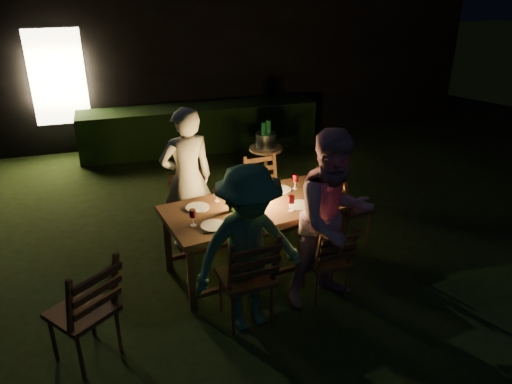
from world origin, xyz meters
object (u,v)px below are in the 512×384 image
object	(u,v)px
dining_table	(253,212)
side_table	(266,152)
chair_far_left	(192,225)
chair_spare	(87,328)
chair_end	(345,219)
bottle_bucket_a	(264,138)
chair_near_right	(326,272)
person_opp_right	(333,220)
lantern	(255,190)
bottle_bucket_b	(268,136)
chair_far_right	(266,207)
chair_near_left	(247,292)
person_opp_left	(249,250)
ice_bucket	(266,140)
bottle_table	(232,199)
person_house_side	(187,179)

from	to	relation	value
dining_table	side_table	bearing A→B (deg)	58.83
chair_far_left	chair_spare	bearing A→B (deg)	51.92
chair_end	chair_spare	world-z (taller)	same
dining_table	bottle_bucket_a	distance (m)	2.11
chair_near_right	person_opp_right	size ratio (longest dim) A/B	0.50
chair_end	lantern	size ratio (longest dim) A/B	3.08
dining_table	bottle_bucket_b	size ratio (longest dim) A/B	6.30
chair_far_left	chair_far_right	xyz separation A→B (m)	(0.98, 0.18, 0.01)
chair_near_left	person_opp_left	world-z (taller)	person_opp_left
chair_near_left	lantern	xyz separation A→B (m)	(0.35, 0.90, 0.62)
ice_bucket	chair_spare	bearing A→B (deg)	-130.27
lantern	side_table	world-z (taller)	lantern
chair_spare	bottle_table	world-z (taller)	chair_spare
chair_spare	side_table	xyz separation A→B (m)	(2.51, 2.97, 0.26)
chair_spare	dining_table	bearing A→B (deg)	-9.67
person_opp_left	lantern	bearing A→B (deg)	60.11
chair_far_right	bottle_table	xyz separation A→B (m)	(-0.65, -0.90, 0.63)
person_house_side	bottle_bucket_a	distance (m)	1.81
chair_spare	chair_far_left	bearing A→B (deg)	16.09
lantern	bottle_table	distance (m)	0.30
chair_near_right	bottle_bucket_a	world-z (taller)	bottle_bucket_a
bottle_bucket_b	person_house_side	bearing A→B (deg)	-136.56
person_opp_right	person_opp_left	xyz separation A→B (m)	(-0.89, -0.16, -0.09)
dining_table	bottle_table	size ratio (longest dim) A/B	7.20
side_table	lantern	bearing A→B (deg)	-110.34
chair_far_left	chair_far_right	distance (m)	1.00
chair_near_left	bottle_table	world-z (taller)	bottle_table
chair_near_left	bottle_table	distance (m)	1.00
chair_far_left	chair_spare	world-z (taller)	chair_spare
person_opp_left	bottle_bucket_b	size ratio (longest dim) A/B	5.09
ice_bucket	person_opp_left	bearing A→B (deg)	-110.08
lantern	bottle_table	xyz separation A→B (m)	(-0.29, -0.10, -0.02)
chair_near_right	chair_far_left	size ratio (longest dim) A/B	0.96
person_opp_right	ice_bucket	bearing A→B (deg)	75.96
chair_near_left	person_opp_left	bearing A→B (deg)	-82.85
chair_near_right	bottle_table	distance (m)	1.23
chair_far_left	bottle_bucket_a	bearing A→B (deg)	-137.22
chair_near_left	bottle_bucket_b	bearing A→B (deg)	63.39
person_house_side	bottle_table	distance (m)	0.85
dining_table	ice_bucket	world-z (taller)	ice_bucket
chair_near_right	side_table	bearing A→B (deg)	83.24
dining_table	chair_far_right	size ratio (longest dim) A/B	2.09
chair_far_left	bottle_table	xyz separation A→B (m)	(0.33, -0.72, 0.64)
person_house_side	bottle_bucket_b	bearing A→B (deg)	-146.92
dining_table	chair_near_left	bearing A→B (deg)	-120.35
bottle_bucket_a	chair_spare	bearing A→B (deg)	-130.09
dining_table	bottle_bucket_b	world-z (taller)	bottle_bucket_b
chair_near_left	bottle_bucket_a	size ratio (longest dim) A/B	3.30
ice_bucket	dining_table	bearing A→B (deg)	-110.81
dining_table	chair_near_right	bearing A→B (deg)	-59.78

